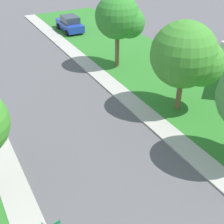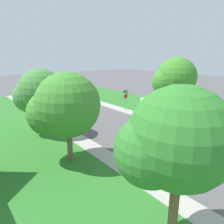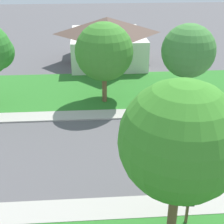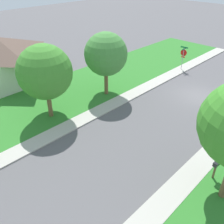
{
  "view_description": "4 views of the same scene",
  "coord_description": "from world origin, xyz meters",
  "px_view_note": "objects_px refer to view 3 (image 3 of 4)",
  "views": [
    {
      "loc": [
        -5.98,
        -2.95,
        11.47
      ],
      "look_at": [
        1.79,
        11.66,
        1.4
      ],
      "focal_mm": 52.66,
      "sensor_mm": 36.0,
      "label": 1
    },
    {
      "loc": [
        12.67,
        24.11,
        7.05
      ],
      "look_at": [
        0.04,
        7.47,
        1.4
      ],
      "focal_mm": 33.98,
      "sensor_mm": 36.0,
      "label": 2
    },
    {
      "loc": [
        -15.85,
        13.0,
        10.42
      ],
      "look_at": [
        2.35,
        11.69,
        1.4
      ],
      "focal_mm": 52.23,
      "sensor_mm": 36.0,
      "label": 3
    },
    {
      "loc": [
        -8.85,
        20.87,
        11.09
      ],
      "look_at": [
        2.23,
        9.52,
        1.4
      ],
      "focal_mm": 39.73,
      "sensor_mm": 36.0,
      "label": 4
    }
  ],
  "objects_px": {
    "tree_across_right": "(106,53)",
    "house_right_setback": "(107,39)",
    "tree_sidewalk_far": "(189,52)",
    "mailbox": "(188,205)",
    "tree_corner_large": "(183,140)"
  },
  "relations": [
    {
      "from": "tree_across_right",
      "to": "house_right_setback",
      "type": "xyz_separation_m",
      "value": [
        9.92,
        -0.64,
        -1.43
      ]
    },
    {
      "from": "house_right_setback",
      "to": "mailbox",
      "type": "xyz_separation_m",
      "value": [
        -22.91,
        -1.99,
        -1.37
      ]
    },
    {
      "from": "tree_across_right",
      "to": "tree_corner_large",
      "type": "bearing_deg",
      "value": -172.2
    },
    {
      "from": "tree_corner_large",
      "to": "house_right_setback",
      "type": "xyz_separation_m",
      "value": [
        23.61,
        1.24,
        -2.21
      ]
    },
    {
      "from": "tree_across_right",
      "to": "mailbox",
      "type": "bearing_deg",
      "value": -168.56
    },
    {
      "from": "tree_sidewalk_far",
      "to": "tree_corner_large",
      "type": "relative_size",
      "value": 0.87
    },
    {
      "from": "tree_sidewalk_far",
      "to": "tree_corner_large",
      "type": "distance_m",
      "value": 13.91
    },
    {
      "from": "tree_sidewalk_far",
      "to": "tree_across_right",
      "type": "distance_m",
      "value": 6.04
    },
    {
      "from": "tree_sidewalk_far",
      "to": "tree_across_right",
      "type": "height_order",
      "value": "tree_across_right"
    },
    {
      "from": "tree_sidewalk_far",
      "to": "tree_corner_large",
      "type": "xyz_separation_m",
      "value": [
        -13.26,
        4.15,
        0.72
      ]
    },
    {
      "from": "house_right_setback",
      "to": "mailbox",
      "type": "relative_size",
      "value": 6.95
    },
    {
      "from": "tree_across_right",
      "to": "house_right_setback",
      "type": "bearing_deg",
      "value": -3.69
    },
    {
      "from": "tree_corner_large",
      "to": "house_right_setback",
      "type": "bearing_deg",
      "value": 3.0
    },
    {
      "from": "tree_sidewalk_far",
      "to": "tree_corner_large",
      "type": "bearing_deg",
      "value": 162.62
    },
    {
      "from": "tree_across_right",
      "to": "tree_sidewalk_far",
      "type": "bearing_deg",
      "value": -94.1
    }
  ]
}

